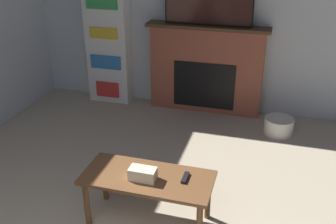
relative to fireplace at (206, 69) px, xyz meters
name	(u,v)px	position (x,y,z in m)	size (l,w,h in m)	color
wall_back	(207,9)	(-0.05, 0.14, 0.76)	(5.73, 0.06, 2.70)	silver
fireplace	(206,69)	(0.00, 0.00, 0.00)	(1.59, 0.28, 1.17)	brown
coffee_table	(148,183)	(-0.02, -2.39, -0.20)	(1.08, 0.48, 0.46)	brown
tissue_box	(143,174)	(-0.04, -2.43, -0.08)	(0.22, 0.12, 0.10)	beige
remote_control	(185,178)	(0.29, -2.33, -0.12)	(0.04, 0.15, 0.02)	black
bookshelf	(109,45)	(-1.38, -0.02, 0.22)	(0.59, 0.29, 1.62)	white
storage_basket	(279,126)	(1.01, -0.45, -0.49)	(0.35, 0.35, 0.21)	silver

